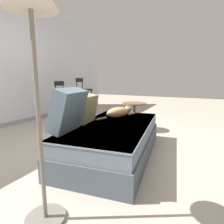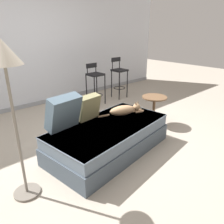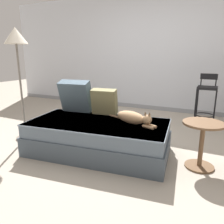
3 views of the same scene
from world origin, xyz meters
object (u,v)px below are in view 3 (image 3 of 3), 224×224
Objects in this scene: couch at (98,137)px; throw_pillow_middle at (104,102)px; bar_stool_near_window at (207,96)px; floor_lamp at (17,46)px; side_table at (202,138)px; throw_pillow_corner at (76,96)px; cat at (133,118)px.

throw_pillow_middle reaches higher than couch.
bar_stool_near_window is at bearing 57.01° from couch.
side_table is at bearing 4.97° from floor_lamp.
couch is 2.02× the size of bar_stool_near_window.
side_table is (1.75, -0.13, -0.31)m from throw_pillow_corner.
side_table is at bearing -8.14° from throw_pillow_middle.
side_table is at bearing 2.79° from cat.
floor_lamp is at bearing -142.45° from bar_stool_near_window.
couch is 1.68m from floor_lamp.
bar_stool_near_window is (0.73, 1.66, 0.05)m from cat.
side_table is (1.31, -0.19, -0.26)m from throw_pillow_middle.
cat is 0.77× the size of bar_stool_near_window.
side_table is at bearing -87.67° from bar_stool_near_window.
bar_stool_near_window reaches higher than throw_pillow_corner.
bar_stool_near_window is at bearing 66.26° from cat.
throw_pillow_middle is 0.23× the size of floor_lamp.
throw_pillow_corner is 1.28× the size of throw_pillow_middle.
floor_lamp reaches higher than couch.
floor_lamp is (-1.66, -0.17, 0.86)m from cat.
floor_lamp is (-1.24, -0.06, 1.14)m from couch.
floor_lamp is (-2.46, -0.21, 1.00)m from side_table.
bar_stool_near_window is 0.58× the size of floor_lamp.
couch is 0.52m from cat.
throw_pillow_corner is at bearing 169.83° from cat.
cat is 1.88m from floor_lamp.
cat is 0.44× the size of floor_lamp.
bar_stool_near_window is at bearing 49.11° from throw_pillow_middle.
cat is 1.34× the size of side_table.
throw_pillow_corner is 0.44m from throw_pillow_middle.
throw_pillow_middle is at bearing 104.43° from couch.
bar_stool_near_window reaches higher than side_table.
floor_lamp is at bearing -173.99° from cat.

